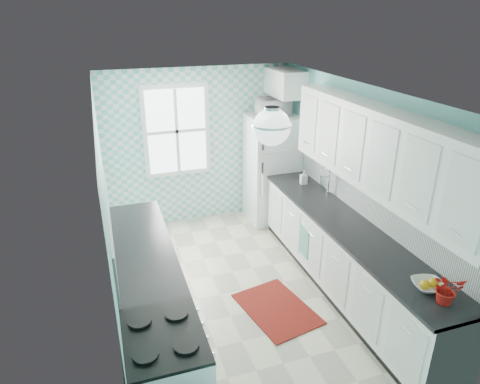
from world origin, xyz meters
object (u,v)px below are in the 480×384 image
object	(u,v)px
fridge	(271,169)
sink	(315,197)
ceiling_light	(272,127)
fruit_bowl	(428,285)
stove	(167,380)
microwave	(273,107)
potted_plant	(447,289)

from	to	relation	value
fridge	sink	bearing A→B (deg)	-85.42
ceiling_light	fruit_bowl	xyz separation A→B (m)	(1.20, -0.93, -1.35)
stove	microwave	xyz separation A→B (m)	(2.31, 3.42, 1.39)
ceiling_light	stove	bearing A→B (deg)	-145.93
fridge	stove	size ratio (longest dim) A/B	1.81
fridge	stove	world-z (taller)	fridge
ceiling_light	stove	size ratio (longest dim) A/B	0.36
sink	fruit_bowl	size ratio (longest dim) A/B	2.01
fruit_bowl	microwave	size ratio (longest dim) A/B	0.57
ceiling_light	fruit_bowl	size ratio (longest dim) A/B	1.26
ceiling_light	potted_plant	xyz separation A→B (m)	(1.20, -1.14, -1.24)
stove	fridge	bearing A→B (deg)	55.30
sink	potted_plant	distance (m)	2.42
fridge	ceiling_light	bearing A→B (deg)	-112.49
fruit_bowl	ceiling_light	bearing A→B (deg)	142.34
ceiling_light	potted_plant	distance (m)	2.07
ceiling_light	microwave	world-z (taller)	ceiling_light
fridge	stove	distance (m)	4.14
fridge	potted_plant	size ratio (longest dim) A/B	6.26
ceiling_light	microwave	size ratio (longest dim) A/B	0.71
fruit_bowl	stove	bearing A→B (deg)	177.25
ceiling_light	sink	xyz separation A→B (m)	(1.20, 1.28, -1.39)
fridge	fruit_bowl	bearing A→B (deg)	-87.98
microwave	fridge	bearing A→B (deg)	49.68
stove	potted_plant	distance (m)	2.49
sink	microwave	xyz separation A→B (m)	(-0.09, 1.33, 0.97)
ceiling_light	potted_plant	size ratio (longest dim) A/B	1.24
ceiling_light	potted_plant	world-z (taller)	ceiling_light
ceiling_light	fridge	bearing A→B (deg)	66.96
ceiling_light	sink	bearing A→B (deg)	46.66
ceiling_light	fridge	distance (m)	3.18
stove	sink	size ratio (longest dim) A/B	1.74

